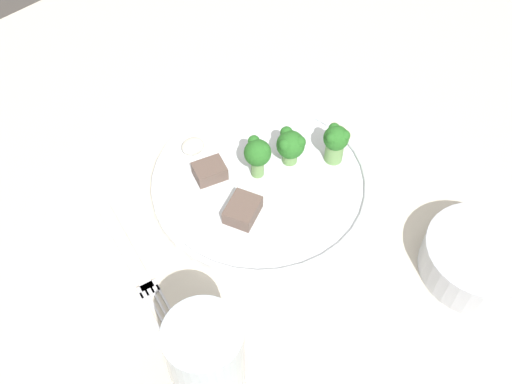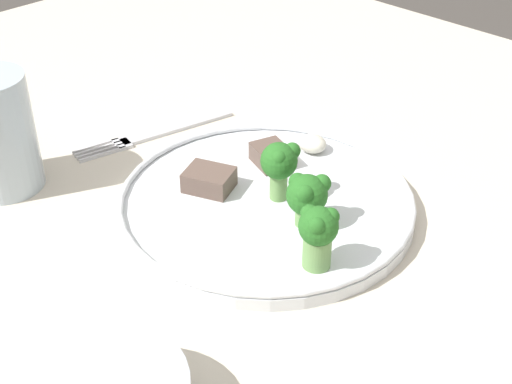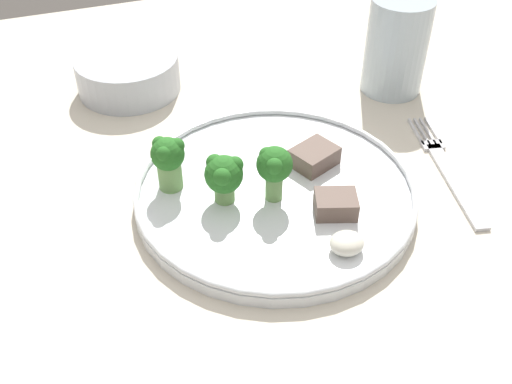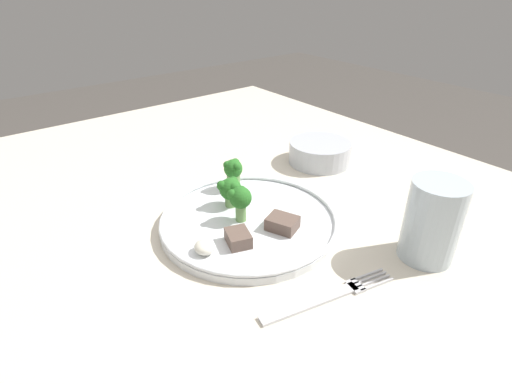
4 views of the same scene
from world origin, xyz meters
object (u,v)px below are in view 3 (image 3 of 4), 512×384
object	(u,v)px
dinner_plate	(271,193)
cream_bowl	(128,74)
drinking_glass	(396,51)
fork	(447,169)

from	to	relation	value
dinner_plate	cream_bowl	bearing A→B (deg)	109.31
drinking_glass	fork	bearing A→B (deg)	-99.26
fork	cream_bowl	world-z (taller)	cream_bowl
cream_bowl	drinking_glass	distance (m)	0.33
fork	drinking_glass	xyz separation A→B (m)	(0.03, 0.17, 0.05)
fork	drinking_glass	distance (m)	0.18
dinner_plate	drinking_glass	bearing A→B (deg)	34.30
dinner_plate	fork	distance (m)	0.19
dinner_plate	fork	size ratio (longest dim) A/B	1.48
dinner_plate	fork	bearing A→B (deg)	-5.86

